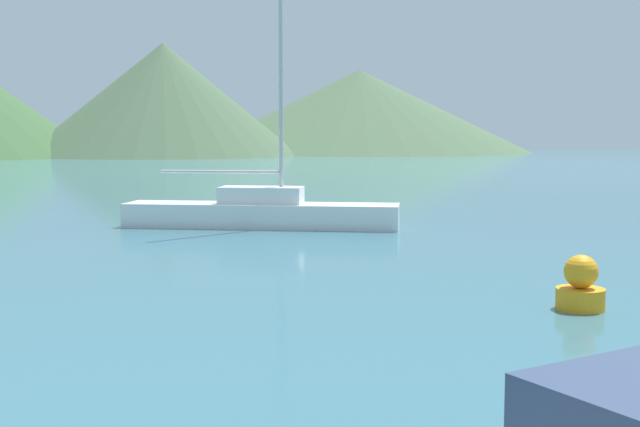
% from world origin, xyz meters
% --- Properties ---
extents(sailboat_inner, '(7.54, 5.22, 10.18)m').
position_xyz_m(sailboat_inner, '(1.13, 22.26, 0.49)').
color(sailboat_inner, white).
rests_on(sailboat_inner, ground_plane).
extents(buoy_marker, '(0.73, 0.73, 0.84)m').
position_xyz_m(buoy_marker, '(2.08, 10.00, 0.34)').
color(buoy_marker, orange).
rests_on(buoy_marker, ground_plane).
extents(hill_east, '(35.25, 35.25, 14.41)m').
position_xyz_m(hill_east, '(15.45, 104.15, 7.21)').
color(hill_east, '#4C6647').
rests_on(hill_east, ground_plane).
extents(hill_far_east, '(51.72, 51.72, 12.57)m').
position_xyz_m(hill_far_east, '(47.10, 112.08, 6.28)').
color(hill_far_east, '#4C6647').
rests_on(hill_far_east, ground_plane).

